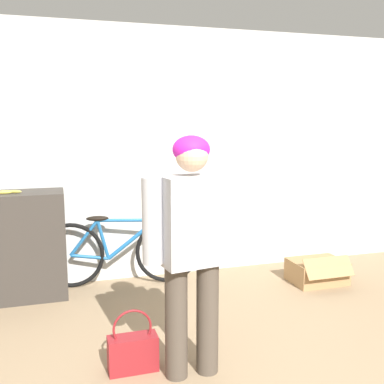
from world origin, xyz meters
name	(u,v)px	position (x,y,z in m)	size (l,w,h in m)	color
wall_back	(164,154)	(0.00, 2.76, 1.30)	(8.00, 0.07, 2.60)	silver
side_shelf	(5,247)	(-1.57, 2.49, 0.50)	(1.08, 0.44, 1.00)	#38332D
person	(192,239)	(-0.29, 0.79, 0.92)	(0.63, 0.29, 1.56)	#4C4238
bicycle	(120,251)	(-0.51, 2.55, 0.36)	(1.62, 0.46, 0.73)	black
banana	(4,192)	(-1.54, 2.44, 1.02)	(0.30, 0.08, 0.03)	#EAD64C
handbag	(133,351)	(-0.65, 0.93, 0.14)	(0.33, 0.14, 0.43)	maroon
cardboard_box	(317,271)	(1.44, 2.03, 0.12)	(0.54, 0.47, 0.31)	#A87F51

